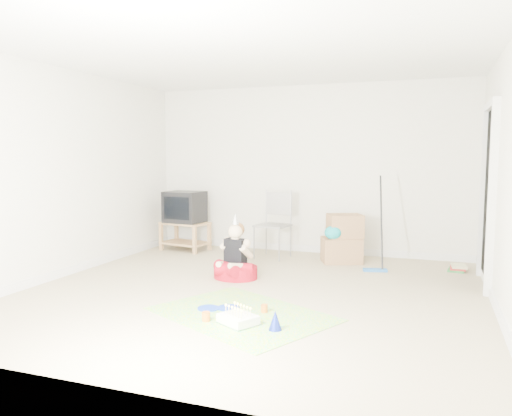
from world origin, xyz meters
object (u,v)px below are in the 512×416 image
(birthday_cake, at_px, (238,320))
(cardboard_boxes, at_px, (342,239))
(tv_stand, at_px, (185,234))
(folding_chair, at_px, (273,225))
(seated_woman, at_px, (235,264))
(crt_tv, at_px, (185,207))

(birthday_cake, bearing_deg, cardboard_boxes, 82.01)
(tv_stand, distance_m, birthday_cake, 3.71)
(folding_chair, distance_m, seated_woman, 1.37)
(cardboard_boxes, bearing_deg, birthday_cake, -97.99)
(folding_chair, bearing_deg, cardboard_boxes, 2.39)
(tv_stand, relative_size, folding_chair, 0.79)
(cardboard_boxes, relative_size, seated_woman, 0.84)
(cardboard_boxes, height_order, birthday_cake, cardboard_boxes)
(tv_stand, bearing_deg, seated_woman, -44.73)
(tv_stand, xyz_separation_m, folding_chair, (1.51, -0.10, 0.22))
(tv_stand, height_order, birthday_cake, tv_stand)
(folding_chair, bearing_deg, seated_woman, -92.32)
(cardboard_boxes, xyz_separation_m, birthday_cake, (-0.42, -2.97, -0.28))
(tv_stand, bearing_deg, cardboard_boxes, -1.36)
(tv_stand, distance_m, folding_chair, 1.53)
(crt_tv, xyz_separation_m, cardboard_boxes, (2.54, -0.06, -0.37))
(tv_stand, height_order, crt_tv, crt_tv)
(cardboard_boxes, bearing_deg, crt_tv, 178.64)
(birthday_cake, bearing_deg, tv_stand, 125.00)
(tv_stand, distance_m, crt_tv, 0.43)
(seated_woman, xyz_separation_m, birthday_cake, (0.67, -1.59, -0.13))
(cardboard_boxes, bearing_deg, tv_stand, 178.64)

